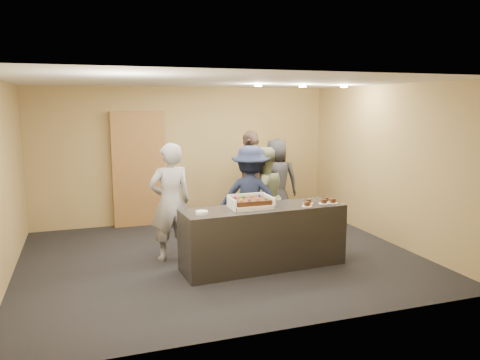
% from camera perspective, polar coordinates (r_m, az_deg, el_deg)
% --- Properties ---
extents(room, '(6.04, 6.00, 2.70)m').
position_cam_1_polar(room, '(7.12, -2.41, 0.98)').
color(room, black).
rests_on(room, ground).
extents(serving_counter, '(2.44, 0.84, 0.90)m').
position_cam_1_polar(serving_counter, '(6.89, 2.87, -6.96)').
color(serving_counter, black).
rests_on(serving_counter, floor).
extents(storage_cabinet, '(1.02, 0.15, 2.23)m').
position_cam_1_polar(storage_cabinet, '(9.31, -12.23, 1.30)').
color(storage_cabinet, brown).
rests_on(storage_cabinet, floor).
extents(cake_box, '(0.60, 0.42, 0.18)m').
position_cam_1_polar(cake_box, '(6.72, 1.29, -3.03)').
color(cake_box, white).
rests_on(cake_box, serving_counter).
extents(sheet_cake, '(0.51, 0.35, 0.11)m').
position_cam_1_polar(sheet_cake, '(6.69, 1.35, -2.62)').
color(sheet_cake, '#321D0B').
rests_on(sheet_cake, cake_box).
extents(plate_stack, '(0.17, 0.17, 0.04)m').
position_cam_1_polar(plate_stack, '(6.37, -4.68, -3.96)').
color(plate_stack, white).
rests_on(plate_stack, serving_counter).
extents(slice_a, '(0.15, 0.15, 0.07)m').
position_cam_1_polar(slice_a, '(6.88, 8.16, -3.01)').
color(slice_a, white).
rests_on(slice_a, serving_counter).
extents(slice_b, '(0.15, 0.15, 0.07)m').
position_cam_1_polar(slice_b, '(7.07, 8.32, -2.67)').
color(slice_b, white).
rests_on(slice_b, serving_counter).
extents(slice_c, '(0.15, 0.15, 0.07)m').
position_cam_1_polar(slice_c, '(7.10, 10.19, -2.67)').
color(slice_c, white).
rests_on(slice_c, serving_counter).
extents(slice_d, '(0.15, 0.15, 0.07)m').
position_cam_1_polar(slice_d, '(7.24, 10.41, -2.45)').
color(slice_d, white).
rests_on(slice_d, serving_counter).
extents(slice_e, '(0.15, 0.15, 0.07)m').
position_cam_1_polar(slice_e, '(7.16, 11.22, -2.61)').
color(slice_e, white).
rests_on(slice_e, serving_counter).
extents(person_server_grey, '(0.71, 0.52, 1.80)m').
position_cam_1_polar(person_server_grey, '(7.17, -8.49, -2.69)').
color(person_server_grey, gray).
rests_on(person_server_grey, floor).
extents(person_sage_man, '(0.93, 0.79, 1.67)m').
position_cam_1_polar(person_sage_man, '(7.81, 2.80, -2.10)').
color(person_sage_man, gray).
rests_on(person_sage_man, floor).
extents(person_navy_man, '(1.27, 1.07, 1.71)m').
position_cam_1_polar(person_navy_man, '(7.66, 1.32, -2.17)').
color(person_navy_man, '#181F39').
rests_on(person_navy_man, floor).
extents(person_brown_extra, '(1.03, 1.17, 1.90)m').
position_cam_1_polar(person_brown_extra, '(8.70, 1.37, -0.16)').
color(person_brown_extra, brown).
rests_on(person_brown_extra, floor).
extents(person_dark_suit, '(0.95, 0.75, 1.71)m').
position_cam_1_polar(person_dark_suit, '(9.29, 4.46, -0.16)').
color(person_dark_suit, '#29292E').
rests_on(person_dark_suit, floor).
extents(ceiling_spotlights, '(1.72, 0.12, 0.03)m').
position_cam_1_polar(ceiling_spotlights, '(8.10, 7.62, 11.28)').
color(ceiling_spotlights, '#FFEAC6').
rests_on(ceiling_spotlights, ceiling).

